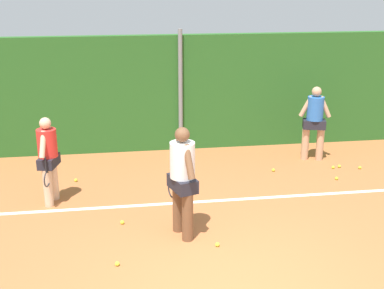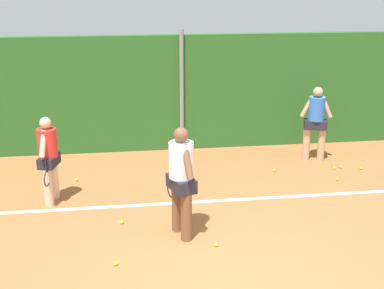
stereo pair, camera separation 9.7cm
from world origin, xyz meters
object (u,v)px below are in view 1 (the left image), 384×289
object	(u,v)px
player_midcourt	(48,156)
tennis_ball_11	(217,245)
tennis_ball_13	(273,170)
player_foreground_near	(182,176)
tennis_ball_5	(337,178)
tennis_ball_1	(117,264)
tennis_ball_12	(339,166)
player_backcourt_far	(315,119)
tennis_ball_9	(333,167)
tennis_ball_0	(76,180)
tennis_ball_8	(122,222)
tennis_ball_10	(360,168)

from	to	relation	value
player_midcourt	tennis_ball_11	xyz separation A→B (m)	(2.71, -2.03, -0.88)
player_midcourt	tennis_ball_13	bearing A→B (deg)	114.76
player_foreground_near	tennis_ball_5	bearing A→B (deg)	-79.71
tennis_ball_1	tennis_ball_12	xyz separation A→B (m)	(4.83, 3.29, 0.00)
tennis_ball_11	tennis_ball_12	xyz separation A→B (m)	(3.29, 2.96, 0.00)
tennis_ball_1	tennis_ball_11	xyz separation A→B (m)	(1.54, 0.33, 0.00)
player_backcourt_far	tennis_ball_9	bearing A→B (deg)	126.54
player_backcourt_far	tennis_ball_0	bearing A→B (deg)	21.80
tennis_ball_5	tennis_ball_11	size ratio (longest dim) A/B	1.00
tennis_ball_8	tennis_ball_13	size ratio (longest dim) A/B	1.00
player_backcourt_far	tennis_ball_1	size ratio (longest dim) A/B	25.53
player_midcourt	tennis_ball_10	bearing A→B (deg)	110.26
tennis_ball_5	tennis_ball_8	world-z (taller)	same
tennis_ball_5	tennis_ball_8	size ratio (longest dim) A/B	1.00
tennis_ball_8	tennis_ball_10	bearing A→B (deg)	19.80
tennis_ball_9	tennis_ball_5	bearing A→B (deg)	-107.08
tennis_ball_8	tennis_ball_11	world-z (taller)	same
player_backcourt_far	tennis_ball_5	world-z (taller)	player_backcourt_far
tennis_ball_1	tennis_ball_5	world-z (taller)	same
tennis_ball_10	tennis_ball_0	bearing A→B (deg)	178.43
player_midcourt	tennis_ball_10	xyz separation A→B (m)	(6.41, 0.78, -0.88)
player_backcourt_far	tennis_ball_10	world-z (taller)	player_backcourt_far
player_midcourt	tennis_ball_10	size ratio (longest dim) A/B	24.61
tennis_ball_9	tennis_ball_1	bearing A→B (deg)	-145.15
player_backcourt_far	tennis_ball_1	world-z (taller)	player_backcourt_far
tennis_ball_1	player_midcourt	bearing A→B (deg)	116.35
tennis_ball_5	tennis_ball_11	xyz separation A→B (m)	(-2.94, -2.31, 0.00)
tennis_ball_10	tennis_ball_13	distance (m)	1.91
player_backcourt_far	tennis_ball_11	xyz separation A→B (m)	(-2.89, -3.56, -0.91)
player_foreground_near	tennis_ball_1	xyz separation A→B (m)	(-1.05, -0.78, -0.98)
tennis_ball_0	tennis_ball_12	world-z (taller)	same
tennis_ball_1	tennis_ball_5	distance (m)	5.20
tennis_ball_12	tennis_ball_13	size ratio (longest dim) A/B	1.00
tennis_ball_0	tennis_ball_11	world-z (taller)	same
player_midcourt	player_backcourt_far	distance (m)	5.80
tennis_ball_5	tennis_ball_8	xyz separation A→B (m)	(-4.39, -1.34, 0.00)
player_foreground_near	tennis_ball_12	bearing A→B (deg)	-74.50
player_midcourt	tennis_ball_10	distance (m)	6.52
player_foreground_near	tennis_ball_11	world-z (taller)	player_foreground_near
tennis_ball_5	tennis_ball_11	bearing A→B (deg)	-141.95
tennis_ball_1	tennis_ball_11	size ratio (longest dim) A/B	1.00
tennis_ball_1	player_foreground_near	bearing A→B (deg)	36.66
tennis_ball_1	tennis_ball_10	world-z (taller)	same
tennis_ball_11	tennis_ball_5	bearing A→B (deg)	38.05
tennis_ball_11	tennis_ball_13	bearing A→B (deg)	58.62
tennis_ball_0	player_backcourt_far	bearing A→B (deg)	6.29
player_foreground_near	tennis_ball_1	distance (m)	1.64
player_foreground_near	tennis_ball_10	distance (m)	4.91
tennis_ball_10	tennis_ball_12	size ratio (longest dim) A/B	1.00
player_foreground_near	tennis_ball_10	size ratio (longest dim) A/B	27.48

